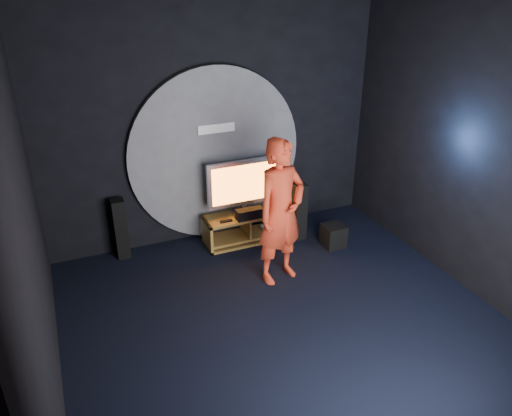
{
  "coord_description": "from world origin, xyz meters",
  "views": [
    {
      "loc": [
        -2.16,
        -4.16,
        3.81
      ],
      "look_at": [
        0.05,
        1.05,
        1.05
      ],
      "focal_mm": 35.0,
      "sensor_mm": 36.0,
      "label": 1
    }
  ],
  "objects": [
    {
      "name": "ceiling",
      "position": [
        0.0,
        0.0,
        3.5
      ],
      "size": [
        5.0,
        5.0,
        0.01
      ],
      "primitive_type": "cube",
      "color": "black",
      "rests_on": "back_wall"
    },
    {
      "name": "media_console",
      "position": [
        0.31,
        2.05,
        0.2
      ],
      "size": [
        1.27,
        0.45,
        0.45
      ],
      "color": "olive",
      "rests_on": "ground"
    },
    {
      "name": "tower_speaker_right",
      "position": [
        1.09,
        1.82,
        0.45
      ],
      "size": [
        0.18,
        0.2,
        0.9
      ],
      "primitive_type": "cube",
      "color": "black",
      "rests_on": "ground"
    },
    {
      "name": "left_wall",
      "position": [
        -2.5,
        0.0,
        1.75
      ],
      "size": [
        0.04,
        5.0,
        3.5
      ],
      "primitive_type": "cube",
      "color": "black",
      "rests_on": "ground"
    },
    {
      "name": "remote",
      "position": [
        -0.05,
        1.93,
        0.46
      ],
      "size": [
        0.18,
        0.05,
        0.02
      ],
      "primitive_type": "cube",
      "color": "black",
      "rests_on": "media_console"
    },
    {
      "name": "center_speaker",
      "position": [
        0.31,
        1.9,
        0.53
      ],
      "size": [
        0.4,
        0.15,
        0.15
      ],
      "primitive_type": "cube",
      "color": "black",
      "rests_on": "media_console"
    },
    {
      "name": "subwoofer",
      "position": [
        1.45,
        1.39,
        0.17
      ],
      "size": [
        0.31,
        0.31,
        0.34
      ],
      "primitive_type": "cube",
      "color": "black",
      "rests_on": "ground"
    },
    {
      "name": "right_wall",
      "position": [
        2.5,
        0.0,
        1.75
      ],
      "size": [
        0.04,
        5.0,
        3.5
      ],
      "primitive_type": "cube",
      "color": "black",
      "rests_on": "ground"
    },
    {
      "name": "player",
      "position": [
        0.35,
        0.95,
        0.98
      ],
      "size": [
        0.81,
        0.64,
        1.96
      ],
      "primitive_type": "imported",
      "rotation": [
        0.0,
        0.0,
        0.26
      ],
      "color": "red",
      "rests_on": "ground"
    },
    {
      "name": "tv",
      "position": [
        0.31,
        2.12,
        0.91
      ],
      "size": [
        1.12,
        0.22,
        0.83
      ],
      "color": "#B6B6BD",
      "rests_on": "media_console"
    },
    {
      "name": "wall_disc_panel",
      "position": [
        0.0,
        2.44,
        1.3
      ],
      "size": [
        2.6,
        0.11,
        2.6
      ],
      "color": "#515156",
      "rests_on": "ground"
    },
    {
      "name": "front_wall",
      "position": [
        0.0,
        -2.5,
        1.75
      ],
      "size": [
        5.0,
        0.04,
        3.5
      ],
      "primitive_type": "cube",
      "color": "black",
      "rests_on": "ground"
    },
    {
      "name": "floor",
      "position": [
        0.0,
        0.0,
        0.0
      ],
      "size": [
        5.0,
        5.0,
        0.0
      ],
      "primitive_type": "plane",
      "color": "black",
      "rests_on": "ground"
    },
    {
      "name": "tower_speaker_left",
      "position": [
        -1.5,
        2.32,
        0.45
      ],
      "size": [
        0.18,
        0.2,
        0.9
      ],
      "primitive_type": "cube",
      "color": "black",
      "rests_on": "ground"
    },
    {
      "name": "back_wall",
      "position": [
        0.0,
        2.5,
        1.75
      ],
      "size": [
        5.0,
        0.04,
        3.5
      ],
      "primitive_type": "cube",
      "color": "black",
      "rests_on": "ground"
    }
  ]
}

